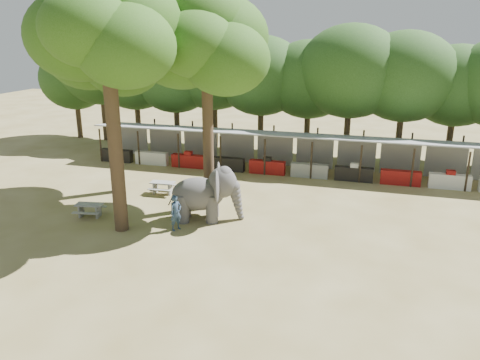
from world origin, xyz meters
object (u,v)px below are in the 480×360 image
(yard_tree_center, at_px, (105,27))
(picnic_table_near, at_px, (90,208))
(picnic_table_far, at_px, (163,186))
(yard_tree_left, at_px, (108,47))
(elephant, at_px, (207,193))
(yard_tree_back, at_px, (205,42))
(handler, at_px, (176,213))

(yard_tree_center, distance_m, picnic_table_near, 9.08)
(yard_tree_center, distance_m, picnic_table_far, 10.14)
(yard_tree_left, xyz_separation_m, picnic_table_near, (0.75, -4.18, -7.75))
(elephant, bearing_deg, yard_tree_back, 92.56)
(yard_tree_center, distance_m, elephant, 8.87)
(yard_tree_center, relative_size, elephant, 3.22)
(handler, bearing_deg, yard_tree_left, 80.36)
(yard_tree_center, relative_size, handler, 6.95)
(yard_tree_center, bearing_deg, picnic_table_near, 160.07)
(yard_tree_left, distance_m, elephant, 9.91)
(handler, bearing_deg, picnic_table_near, 115.22)
(yard_tree_back, xyz_separation_m, handler, (-0.35, -3.50, -7.68))
(picnic_table_near, xyz_separation_m, picnic_table_far, (2.05, 4.32, 0.02))
(yard_tree_left, distance_m, picnic_table_far, 8.23)
(yard_tree_center, height_order, picnic_table_far, yard_tree_center)
(yard_tree_left, relative_size, picnic_table_near, 7.10)
(yard_tree_left, relative_size, yard_tree_center, 0.92)
(yard_tree_left, bearing_deg, handler, -38.55)
(picnic_table_far, bearing_deg, yard_tree_back, -22.64)
(yard_tree_back, height_order, picnic_table_far, yard_tree_back)
(elephant, bearing_deg, picnic_table_near, 177.26)
(yard_tree_center, bearing_deg, yard_tree_back, 53.14)
(yard_tree_back, relative_size, elephant, 3.03)
(picnic_table_far, bearing_deg, handler, -61.54)
(yard_tree_center, xyz_separation_m, handler, (2.65, 0.50, -8.34))
(handler, height_order, picnic_table_far, handler)
(handler, distance_m, picnic_table_far, 5.46)
(yard_tree_back, bearing_deg, elephant, -72.04)
(yard_tree_left, bearing_deg, yard_tree_center, -59.04)
(yard_tree_left, bearing_deg, elephant, -23.47)
(yard_tree_left, xyz_separation_m, handler, (5.65, -4.50, -7.33))
(yard_tree_back, xyz_separation_m, picnic_table_near, (-5.25, -3.18, -8.10))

